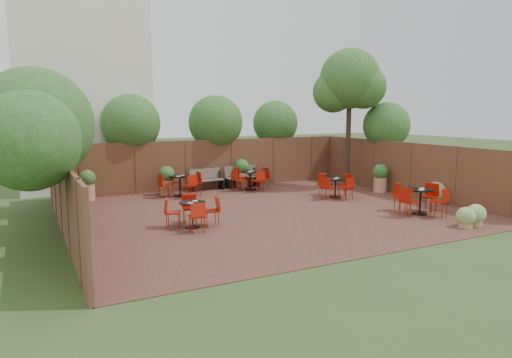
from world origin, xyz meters
TOP-DOWN VIEW (x-y plane):
  - ground at (0.00, 0.00)m, footprint 80.00×80.00m
  - courtyard_paving at (0.00, 0.00)m, footprint 12.00×10.00m
  - fence_back at (0.00, 5.00)m, footprint 12.00×0.08m
  - fence_left at (-6.00, 0.00)m, footprint 0.08×10.00m
  - fence_right at (6.00, 0.00)m, footprint 0.08×10.00m
  - neighbour_building at (-4.50, 8.00)m, footprint 5.00×4.00m
  - overhang_foliage at (-3.02, 2.66)m, footprint 15.45×10.32m
  - courtyard_tree at (5.13, 2.60)m, footprint 2.63×2.53m
  - park_bench_left at (-0.34, 4.62)m, footprint 1.43×0.63m
  - park_bench_right at (1.23, 4.62)m, footprint 1.45×0.49m
  - bistro_tables at (0.89, 1.04)m, footprint 8.33×7.89m
  - planters at (0.10, 3.66)m, footprint 10.97×4.26m
  - low_shrubs at (4.88, -2.82)m, footprint 2.51×3.32m

SIDE VIEW (x-z plane):
  - ground at x=0.00m, z-range 0.00..0.00m
  - courtyard_paving at x=0.00m, z-range 0.00..0.02m
  - low_shrubs at x=4.88m, z-range -0.03..0.71m
  - bistro_tables at x=0.89m, z-range 0.00..0.90m
  - park_bench_left at x=-0.34m, z-range 0.03..0.89m
  - park_bench_right at x=1.23m, z-range 0.03..0.92m
  - planters at x=0.10m, z-range 0.04..1.20m
  - fence_back at x=0.00m, z-range 0.00..2.00m
  - fence_left at x=-6.00m, z-range 0.00..2.00m
  - fence_right at x=6.00m, z-range 0.00..2.00m
  - overhang_foliage at x=-3.02m, z-range 1.32..4.11m
  - neighbour_building at x=-4.50m, z-range 0.00..8.00m
  - courtyard_tree at x=5.13m, z-range 1.44..7.07m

